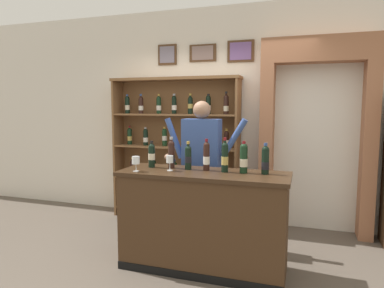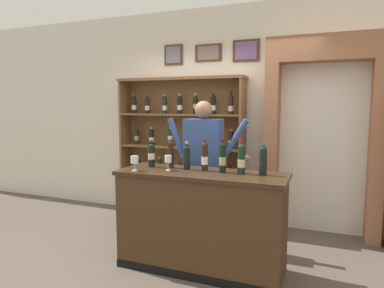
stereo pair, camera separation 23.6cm
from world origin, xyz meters
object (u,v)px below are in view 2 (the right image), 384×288
object	(u,v)px
tasting_counter	(201,221)
tasting_bottle_rosso	(151,154)
shopkeeper	(203,155)
wine_glass_right	(168,160)
tasting_bottle_chianti	(205,156)
tasting_bottle_prosecco	(241,159)
tasting_bottle_grappa	(171,154)
tasting_bottle_bianco	(187,157)
tasting_bottle_vin_santo	(263,161)
wine_shelf	(181,144)
wine_glass_center	(135,160)
tasting_bottle_riserva	(223,157)

from	to	relation	value
tasting_counter	tasting_bottle_rosso	bearing A→B (deg)	172.42
shopkeeper	wine_glass_right	world-z (taller)	shopkeeper
tasting_counter	tasting_bottle_chianti	world-z (taller)	tasting_bottle_chianti
shopkeeper	tasting_bottle_prosecco	size ratio (longest dim) A/B	5.45
tasting_bottle_grappa	tasting_bottle_prosecco	world-z (taller)	tasting_bottle_grappa
tasting_counter	wine_glass_right	distance (m)	0.71
tasting_bottle_bianco	tasting_bottle_vin_santo	size ratio (longest dim) A/B	0.97
tasting_bottle_chianti	tasting_bottle_bianco	bearing A→B (deg)	-178.78
wine_shelf	tasting_bottle_prosecco	distance (m)	1.82
tasting_bottle_grappa	tasting_bottle_bianco	xyz separation A→B (m)	(0.19, -0.02, -0.02)
wine_glass_center	tasting_bottle_bianco	bearing A→B (deg)	30.06
tasting_bottle_rosso	tasting_bottle_riserva	xyz separation A→B (m)	(0.81, -0.02, 0.02)
tasting_bottle_grappa	tasting_bottle_vin_santo	world-z (taller)	tasting_bottle_grappa
tasting_bottle_riserva	tasting_bottle_chianti	bearing A→B (deg)	172.31
tasting_bottle_rosso	wine_glass_right	xyz separation A→B (m)	(0.26, -0.13, -0.03)
tasting_bottle_riserva	tasting_bottle_grappa	bearing A→B (deg)	176.00
wine_shelf	tasting_bottle_bianco	size ratio (longest dim) A/B	6.99
tasting_bottle_bianco	tasting_bottle_vin_santo	bearing A→B (deg)	0.25
tasting_bottle_riserva	wine_glass_center	size ratio (longest dim) A/B	2.25
tasting_bottle_bianco	wine_shelf	bearing A→B (deg)	115.78
tasting_bottle_rosso	tasting_bottle_vin_santo	bearing A→B (deg)	0.26
tasting_bottle_rosso	tasting_bottle_bianco	bearing A→B (deg)	0.28
tasting_bottle_prosecco	tasting_bottle_vin_santo	xyz separation A→B (m)	(0.21, 0.01, -0.01)
tasting_bottle_vin_santo	wine_glass_right	bearing A→B (deg)	-172.10
shopkeeper	wine_glass_right	bearing A→B (deg)	-101.24
wine_shelf	tasting_bottle_chianti	xyz separation A→B (m)	(0.84, -1.33, 0.05)
wine_shelf	wine_glass_right	xyz separation A→B (m)	(0.49, -1.47, 0.01)
tasting_bottle_vin_santo	wine_shelf	bearing A→B (deg)	137.09
wine_shelf	tasting_bottle_prosecco	xyz separation A→B (m)	(1.23, -1.35, 0.05)
shopkeeper	wine_glass_center	size ratio (longest dim) A/B	11.19
tasting_bottle_rosso	wine_glass_right	world-z (taller)	tasting_bottle_rosso
wine_shelf	tasting_bottle_bianco	xyz separation A→B (m)	(0.65, -1.34, 0.04)
shopkeeper	wine_glass_center	distance (m)	0.94
tasting_bottle_bianco	tasting_bottle_riserva	xyz separation A→B (m)	(0.39, -0.02, 0.02)
tasting_bottle_prosecco	wine_shelf	bearing A→B (deg)	132.33
tasting_bottle_vin_santo	wine_glass_right	size ratio (longest dim) A/B	1.94
wine_shelf	wine_glass_right	bearing A→B (deg)	-71.48
tasting_bottle_prosecco	wine_glass_right	bearing A→B (deg)	-170.82
tasting_bottle_rosso	tasting_bottle_bianco	world-z (taller)	tasting_bottle_bianco
tasting_bottle_vin_santo	wine_glass_center	world-z (taller)	tasting_bottle_vin_santo
tasting_bottle_riserva	wine_glass_right	xyz separation A→B (m)	(-0.55, -0.11, -0.05)
shopkeeper	tasting_bottle_chianti	bearing A→B (deg)	-68.90
tasting_bottle_bianco	wine_glass_center	world-z (taller)	tasting_bottle_bianco
tasting_bottle_rosso	tasting_bottle_prosecco	bearing A→B (deg)	-0.39
shopkeeper	wine_glass_center	xyz separation A→B (m)	(-0.45, -0.83, 0.04)
tasting_bottle_grappa	tasting_bottle_chianti	world-z (taller)	tasting_bottle_grappa
shopkeeper	tasting_bottle_bianco	xyz separation A→B (m)	(0.02, -0.56, 0.06)
wine_shelf	tasting_bottle_grappa	bearing A→B (deg)	-71.10
wine_shelf	tasting_counter	bearing A→B (deg)	-59.52
shopkeeper	wine_glass_right	distance (m)	0.70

